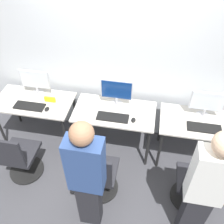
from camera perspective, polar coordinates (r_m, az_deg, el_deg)
name	(u,v)px	position (r m, az deg, el deg)	size (l,w,h in m)	color
ground_plane	(111,161)	(3.81, -0.34, -11.17)	(20.00, 20.00, 0.00)	#3D3D42
wall_back	(120,54)	(3.40, 1.95, 13.21)	(12.00, 0.05, 2.80)	silver
desk_left	(35,106)	(3.84, -17.24, 1.41)	(1.13, 0.61, 0.75)	#BCB7AD
monitor_left	(35,81)	(3.78, -17.15, 6.69)	(0.43, 0.18, 0.40)	#B2B2B7
keyboard_left	(30,106)	(3.70, -18.34, 1.28)	(0.43, 0.17, 0.02)	black
mouse_left	(47,109)	(3.57, -14.66, 0.67)	(0.06, 0.09, 0.03)	black
office_chair_left	(19,158)	(3.61, -20.42, -9.92)	(0.48, 0.48, 0.89)	black
desk_center	(114,116)	(3.51, 0.55, -0.90)	(1.13, 0.61, 0.75)	#BCB7AD
monitor_center	(116,92)	(3.42, 1.03, 4.60)	(0.43, 0.18, 0.40)	#B2B2B7
keyboard_center	(113,117)	(3.34, 0.15, -1.20)	(0.43, 0.17, 0.02)	black
mouse_center	(133,120)	(3.31, 4.92, -1.84)	(0.06, 0.09, 0.03)	black
office_chair_center	(99,176)	(3.24, -3.05, -14.47)	(0.48, 0.48, 0.89)	black
person_center	(87,177)	(2.59, -5.77, -14.54)	(0.36, 0.22, 1.66)	#232328
desk_right	(202,127)	(3.56, 19.80, -3.29)	(1.13, 0.61, 0.75)	#BCB7AD
monitor_right	(207,104)	(3.46, 20.84, 1.81)	(0.43, 0.18, 0.40)	#B2B2B7
keyboard_right	(204,128)	(3.42, 20.33, -3.43)	(0.43, 0.17, 0.02)	black
office_chair_right	(194,186)	(3.31, 18.32, -15.86)	(0.48, 0.48, 0.89)	black
person_right	(205,188)	(2.65, 20.44, -16.02)	(0.36, 0.22, 1.69)	#232328
placard_left	(50,99)	(3.68, -13.99, 2.81)	(0.16, 0.03, 0.08)	yellow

